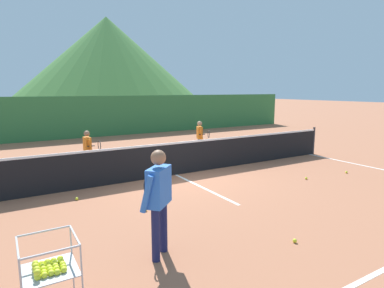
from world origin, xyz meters
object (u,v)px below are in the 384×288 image
(tennis_net, at_px, (176,158))
(tennis_ball_7, at_px, (346,172))
(student_1, at_px, (200,135))
(tennis_ball_1, at_px, (306,178))
(tennis_ball_10, at_px, (151,194))
(tennis_ball_8, at_px, (77,199))
(tennis_ball_2, at_px, (146,210))
(tennis_ball_9, at_px, (295,241))
(instructor, at_px, (159,193))
(student_0, at_px, (88,147))
(ball_cart, at_px, (48,268))

(tennis_net, distance_m, tennis_ball_7, 5.14)
(student_1, bearing_deg, tennis_ball_1, -79.27)
(student_1, relative_size, tennis_ball_10, 19.37)
(tennis_ball_8, bearing_deg, tennis_net, 14.96)
(tennis_ball_1, distance_m, tennis_ball_2, 4.79)
(tennis_ball_2, xyz_separation_m, tennis_ball_9, (1.57, -2.54, 0.00))
(instructor, xyz_separation_m, tennis_ball_1, (5.30, 1.68, -0.94))
(instructor, distance_m, student_0, 5.69)
(tennis_ball_9, bearing_deg, student_1, 70.32)
(tennis_net, distance_m, tennis_ball_8, 3.10)
(student_0, distance_m, tennis_ball_9, 6.73)
(tennis_ball_2, bearing_deg, ball_cart, -131.62)
(student_0, bearing_deg, tennis_ball_1, -38.68)
(tennis_net, xyz_separation_m, instructor, (-2.40, -3.99, 0.48))
(tennis_ball_1, bearing_deg, tennis_net, 141.48)
(student_1, bearing_deg, tennis_ball_7, -61.74)
(tennis_net, xyz_separation_m, student_0, (-2.10, 1.69, 0.26))
(tennis_ball_7, distance_m, tennis_ball_10, 5.96)
(tennis_ball_10, bearing_deg, ball_cart, -128.84)
(instructor, distance_m, tennis_ball_10, 2.99)
(tennis_ball_2, bearing_deg, student_1, 46.57)
(student_1, xyz_separation_m, tennis_ball_7, (2.39, -4.45, -0.76))
(student_0, xyz_separation_m, tennis_ball_8, (-0.87, -2.48, -0.73))
(student_1, relative_size, tennis_ball_2, 19.37)
(student_0, xyz_separation_m, tennis_ball_2, (0.21, -3.91, -0.73))
(tennis_net, distance_m, tennis_ball_10, 1.97)
(tennis_ball_2, xyz_separation_m, tennis_ball_10, (0.51, 0.88, 0.00))
(tennis_net, relative_size, tennis_ball_1, 179.20)
(tennis_ball_1, distance_m, tennis_ball_9, 4.04)
(student_1, height_order, tennis_ball_10, student_1)
(ball_cart, relative_size, tennis_ball_8, 13.22)
(student_0, distance_m, ball_cart, 6.56)
(tennis_ball_2, relative_size, tennis_ball_7, 1.00)
(tennis_net, height_order, tennis_ball_9, tennis_net)
(tennis_ball_8, height_order, tennis_ball_10, same)
(ball_cart, bearing_deg, tennis_ball_10, 51.16)
(tennis_ball_1, bearing_deg, student_1, 100.73)
(student_1, xyz_separation_m, tennis_ball_2, (-3.97, -4.20, -0.76))
(ball_cart, bearing_deg, tennis_ball_7, 13.99)
(tennis_ball_1, height_order, tennis_ball_2, same)
(instructor, bearing_deg, tennis_ball_1, 17.59)
(instructor, height_order, student_1, instructor)
(student_1, bearing_deg, tennis_ball_2, -133.43)
(ball_cart, height_order, tennis_ball_1, ball_cart)
(tennis_ball_9, bearing_deg, instructor, 159.67)
(student_0, bearing_deg, student_1, 3.87)
(tennis_ball_9, bearing_deg, tennis_ball_8, 123.71)
(ball_cart, relative_size, tennis_ball_10, 13.22)
(ball_cart, height_order, tennis_ball_8, ball_cart)
(ball_cart, bearing_deg, tennis_ball_1, 18.30)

